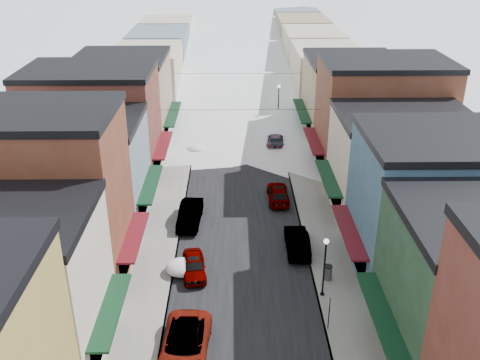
{
  "coord_description": "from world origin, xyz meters",
  "views": [
    {
      "loc": [
        -0.66,
        -11.76,
        22.64
      ],
      "look_at": [
        0.0,
        32.2,
        2.02
      ],
      "focal_mm": 40.0,
      "sensor_mm": 36.0,
      "label": 1
    }
  ],
  "objects_px": {
    "car_dark_hatch": "(190,214)",
    "streetlamp_near": "(325,260)",
    "car_white_suv": "(185,346)",
    "car_silver_sedan": "(194,266)",
    "car_green_sedan": "(297,241)",
    "trash_can": "(328,272)"
  },
  "relations": [
    {
      "from": "car_silver_sedan",
      "to": "car_dark_hatch",
      "type": "height_order",
      "value": "car_dark_hatch"
    },
    {
      "from": "car_silver_sedan",
      "to": "car_green_sedan",
      "type": "xyz_separation_m",
      "value": [
        7.8,
        3.04,
        0.11
      ]
    },
    {
      "from": "car_green_sedan",
      "to": "streetlamp_near",
      "type": "height_order",
      "value": "streetlamp_near"
    },
    {
      "from": "car_dark_hatch",
      "to": "trash_can",
      "type": "height_order",
      "value": "car_dark_hatch"
    },
    {
      "from": "car_green_sedan",
      "to": "trash_can",
      "type": "distance_m",
      "value": 4.36
    },
    {
      "from": "car_white_suv",
      "to": "streetlamp_near",
      "type": "height_order",
      "value": "streetlamp_near"
    },
    {
      "from": "car_silver_sedan",
      "to": "car_dark_hatch",
      "type": "relative_size",
      "value": 0.81
    },
    {
      "from": "car_silver_sedan",
      "to": "car_green_sedan",
      "type": "relative_size",
      "value": 0.84
    },
    {
      "from": "car_silver_sedan",
      "to": "car_white_suv",
      "type": "bearing_deg",
      "value": -97.18
    },
    {
      "from": "car_dark_hatch",
      "to": "streetlamp_near",
      "type": "distance_m",
      "value": 14.24
    },
    {
      "from": "car_silver_sedan",
      "to": "streetlamp_near",
      "type": "height_order",
      "value": "streetlamp_near"
    },
    {
      "from": "streetlamp_near",
      "to": "car_dark_hatch",
      "type": "bearing_deg",
      "value": 133.4
    },
    {
      "from": "car_dark_hatch",
      "to": "trash_can",
      "type": "bearing_deg",
      "value": -35.69
    },
    {
      "from": "car_white_suv",
      "to": "trash_can",
      "type": "relative_size",
      "value": 5.44
    },
    {
      "from": "car_green_sedan",
      "to": "streetlamp_near",
      "type": "distance_m",
      "value": 6.28
    },
    {
      "from": "car_green_sedan",
      "to": "trash_can",
      "type": "xyz_separation_m",
      "value": [
        1.71,
        -4.01,
        -0.09
      ]
    },
    {
      "from": "car_dark_hatch",
      "to": "car_green_sedan",
      "type": "height_order",
      "value": "car_dark_hatch"
    },
    {
      "from": "streetlamp_near",
      "to": "car_silver_sedan",
      "type": "bearing_deg",
      "value": 162.69
    },
    {
      "from": "car_white_suv",
      "to": "trash_can",
      "type": "bearing_deg",
      "value": 40.87
    },
    {
      "from": "car_white_suv",
      "to": "car_silver_sedan",
      "type": "distance_m",
      "value": 8.31
    },
    {
      "from": "streetlamp_near",
      "to": "trash_can",
      "type": "bearing_deg",
      "value": 70.64
    },
    {
      "from": "car_white_suv",
      "to": "trash_can",
      "type": "distance_m",
      "value": 12.01
    }
  ]
}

